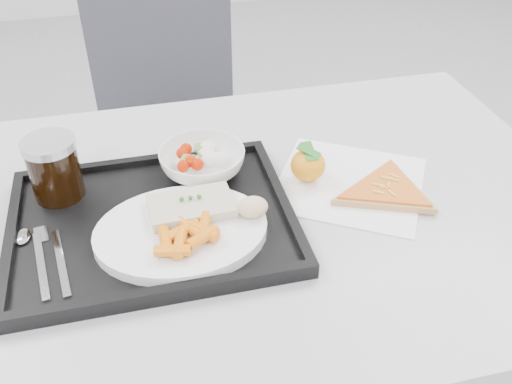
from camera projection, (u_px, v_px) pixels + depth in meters
table at (243, 236)px, 1.01m from camera, size 1.20×0.80×0.75m
chair at (169, 113)px, 1.66m from camera, size 0.51×0.51×0.93m
tray at (153, 222)px, 0.92m from camera, size 0.45×0.35×0.03m
dinner_plate at (181, 232)px, 0.88m from camera, size 0.27×0.27×0.02m
fish_fillet at (191, 206)px, 0.91m from camera, size 0.14×0.09×0.03m
bread_roll at (253, 207)px, 0.89m from camera, size 0.06×0.06×0.03m
salad_bowl at (202, 162)px, 1.01m from camera, size 0.15×0.15×0.05m
cola_glass at (54, 167)px, 0.94m from camera, size 0.09×0.09×0.11m
cutlery at (40, 252)px, 0.86m from camera, size 0.09×0.17×0.01m
napkin at (350, 183)px, 1.02m from camera, size 0.34×0.34×0.00m
tangerine at (308, 165)px, 1.01m from camera, size 0.08×0.08×0.07m
pizza_slice at (386, 190)px, 0.99m from camera, size 0.23×0.23×0.02m
carrot_pile at (188, 236)px, 0.85m from camera, size 0.10×0.09×0.02m
salad_contents at (203, 156)px, 1.01m from camera, size 0.09×0.08×0.03m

